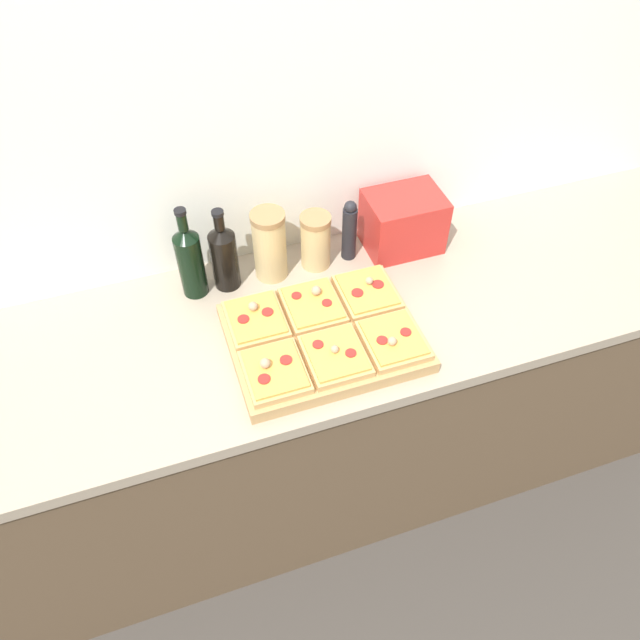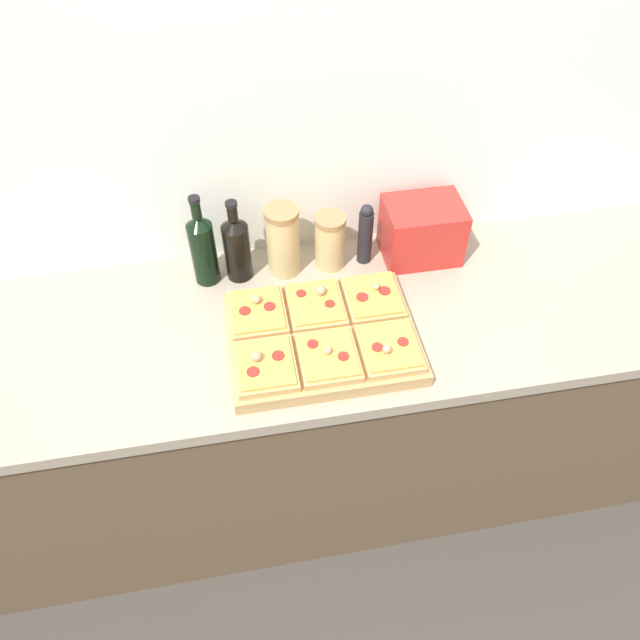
# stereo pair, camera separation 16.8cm
# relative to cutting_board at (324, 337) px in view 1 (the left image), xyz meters

# --- Properties ---
(ground_plane) EXTENTS (12.00, 12.00, 0.00)m
(ground_plane) POSITION_rel_cutting_board_xyz_m (0.05, -0.23, -0.96)
(ground_plane) COLOR #3D3833
(wall_back) EXTENTS (6.00, 0.06, 2.50)m
(wall_back) POSITION_rel_cutting_board_xyz_m (0.05, 0.45, 0.29)
(wall_back) COLOR silver
(wall_back) RESTS_ON ground_plane
(kitchen_counter) EXTENTS (2.63, 0.67, 0.94)m
(kitchen_counter) POSITION_rel_cutting_board_xyz_m (0.05, 0.09, -0.49)
(kitchen_counter) COLOR brown
(kitchen_counter) RESTS_ON ground_plane
(cutting_board) EXTENTS (0.51, 0.39, 0.04)m
(cutting_board) POSITION_rel_cutting_board_xyz_m (0.00, 0.00, 0.00)
(cutting_board) COLOR tan
(cutting_board) RESTS_ON kitchen_counter
(pizza_slice_back_left) EXTENTS (0.15, 0.18, 0.05)m
(pizza_slice_back_left) POSITION_rel_cutting_board_xyz_m (-0.16, 0.09, 0.03)
(pizza_slice_back_left) COLOR tan
(pizza_slice_back_left) RESTS_ON cutting_board
(pizza_slice_back_center) EXTENTS (0.15, 0.18, 0.06)m
(pizza_slice_back_center) POSITION_rel_cutting_board_xyz_m (0.00, 0.09, 0.03)
(pizza_slice_back_center) COLOR tan
(pizza_slice_back_center) RESTS_ON cutting_board
(pizza_slice_back_right) EXTENTS (0.15, 0.18, 0.05)m
(pizza_slice_back_right) POSITION_rel_cutting_board_xyz_m (0.16, 0.09, 0.03)
(pizza_slice_back_right) COLOR tan
(pizza_slice_back_right) RESTS_ON cutting_board
(pizza_slice_front_left) EXTENTS (0.15, 0.18, 0.06)m
(pizza_slice_front_left) POSITION_rel_cutting_board_xyz_m (-0.16, -0.09, 0.03)
(pizza_slice_front_left) COLOR tan
(pizza_slice_front_left) RESTS_ON cutting_board
(pizza_slice_front_center) EXTENTS (0.15, 0.18, 0.05)m
(pizza_slice_front_center) POSITION_rel_cutting_board_xyz_m (-0.00, -0.09, 0.03)
(pizza_slice_front_center) COLOR tan
(pizza_slice_front_center) RESTS_ON cutting_board
(pizza_slice_front_right) EXTENTS (0.15, 0.18, 0.05)m
(pizza_slice_front_right) POSITION_rel_cutting_board_xyz_m (0.16, -0.09, 0.03)
(pizza_slice_front_right) COLOR tan
(pizza_slice_front_right) RESTS_ON cutting_board
(olive_oil_bottle) EXTENTS (0.07, 0.07, 0.30)m
(olive_oil_bottle) POSITION_rel_cutting_board_xyz_m (-0.29, 0.31, 0.10)
(olive_oil_bottle) COLOR black
(olive_oil_bottle) RESTS_ON kitchen_counter
(wine_bottle) EXTENTS (0.08, 0.08, 0.27)m
(wine_bottle) POSITION_rel_cutting_board_xyz_m (-0.20, 0.31, 0.09)
(wine_bottle) COLOR black
(wine_bottle) RESTS_ON kitchen_counter
(grain_jar_tall) EXTENTS (0.10, 0.10, 0.23)m
(grain_jar_tall) POSITION_rel_cutting_board_xyz_m (-0.06, 0.31, 0.09)
(grain_jar_tall) COLOR tan
(grain_jar_tall) RESTS_ON kitchen_counter
(grain_jar_short) EXTENTS (0.09, 0.09, 0.18)m
(grain_jar_short) POSITION_rel_cutting_board_xyz_m (0.08, 0.31, 0.07)
(grain_jar_short) COLOR tan
(grain_jar_short) RESTS_ON kitchen_counter
(pepper_mill) EXTENTS (0.04, 0.04, 0.21)m
(pepper_mill) POSITION_rel_cutting_board_xyz_m (0.19, 0.31, 0.08)
(pepper_mill) COLOR black
(pepper_mill) RESTS_ON kitchen_counter
(toaster_oven) EXTENTS (0.25, 0.17, 0.18)m
(toaster_oven) POSITION_rel_cutting_board_xyz_m (0.36, 0.31, 0.07)
(toaster_oven) COLOR red
(toaster_oven) RESTS_ON kitchen_counter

